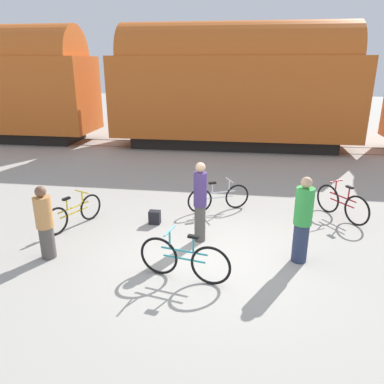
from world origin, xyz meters
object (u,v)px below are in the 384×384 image
Objects in this scene: person_in_tan at (45,223)px; person_in_green at (303,220)px; bicycle_yellow at (74,213)px; freight_train at (234,84)px; bicycle_silver at (219,198)px; bicycle_maroon at (342,204)px; person_in_purple at (200,202)px; backpack at (155,217)px; bicycle_teal at (184,260)px.

person_in_green is (5.11, 0.60, 0.12)m from person_in_tan.
person_in_green is (5.24, -0.93, 0.54)m from bicycle_yellow.
freight_train reaches higher than person_in_tan.
bicycle_silver is 1.00× the size of bicycle_yellow.
bicycle_maroon is 7.13m from person_in_tan.
bicycle_maroon is at bearing -1.38° from bicycle_silver.
bicycle_yellow is at bearing 84.53° from person_in_purple.
person_in_green is 3.69m from backpack.
bicycle_teal is 1.71m from person_in_purple.
freight_train is 9.76m from backpack.
person_in_purple is at bearing 160.26° from person_in_green.
person_in_purple reaches higher than bicycle_yellow.
person_in_tan reaches higher than bicycle_silver.
bicycle_yellow is (-3.40, -1.57, -0.01)m from bicycle_silver.
person_in_tan reaches higher than backpack.
freight_train is 22.41× the size of bicycle_yellow.
person_in_green reaches higher than bicycle_maroon.
freight_train is at bearing 70.69° from bicycle_yellow.
bicycle_teal reaches higher than bicycle_silver.
bicycle_teal is at bearing -32.38° from bicycle_yellow.
bicycle_yellow is 1.12× the size of bicycle_maroon.
person_in_green is at bearing -38.15° from person_in_tan.
backpack is at bearing 115.76° from bicycle_teal.
freight_train reaches higher than bicycle_maroon.
bicycle_yellow is at bearing -109.31° from freight_train.
person_in_green is at bearing -53.60° from bicycle_silver.
bicycle_teal is (-0.36, -11.63, -2.49)m from freight_train.
bicycle_yellow reaches higher than backpack.
bicycle_silver is 4.73× the size of backpack.
person_in_green is at bearing -118.79° from bicycle_maroon.
bicycle_yellow is 0.91× the size of bicycle_teal.
person_in_green is 2.20m from person_in_purple.
bicycle_silver reaches higher than bicycle_yellow.
bicycle_teal is at bearing -91.75° from freight_train.
bicycle_teal is (3.04, -1.93, 0.05)m from bicycle_yellow.
bicycle_teal is 2.65m from backpack.
freight_train is at bearing 80.76° from backpack.
backpack is at bearing 58.63° from person_in_purple.
bicycle_yellow is 0.88× the size of person_in_purple.
person_in_purple is at bearing -91.54° from freight_train.
person_in_tan is (-6.44, -3.02, 0.37)m from bicycle_maroon.
bicycle_teal reaches higher than backpack.
freight_train is 22.37× the size of bicycle_silver.
person_in_purple is at bearing -98.30° from bicycle_silver.
bicycle_yellow is at bearing 147.62° from bicycle_teal.
bicycle_silver is at bearing -1.48° from person_in_tan.
person_in_tan is at bearing 112.28° from person_in_purple.
bicycle_silver is 1.12× the size of bicycle_maroon.
person_in_purple is 1.64m from backpack.
bicycle_teal is 0.96× the size of person_in_purple.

